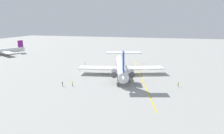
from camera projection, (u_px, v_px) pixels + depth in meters
ground at (146, 76)px, 82.61m from camera, size 388.55×388.55×0.00m
main_jetliner at (121, 67)px, 84.02m from camera, size 40.07×35.84×11.84m
airliner_mid_left at (2, 51)px, 133.54m from camera, size 26.82×27.17×8.64m
ground_crew_near_nose at (178, 84)px, 68.91m from camera, size 0.26×0.37×1.65m
ground_crew_near_tail at (72, 83)px, 69.72m from camera, size 0.29×0.37×1.73m
ground_crew_portside at (62, 83)px, 69.66m from camera, size 0.42×0.26×1.66m
ground_crew_starboard at (85, 63)px, 103.37m from camera, size 0.42×0.28×1.73m
safety_cone_nose at (143, 63)px, 105.82m from camera, size 0.40×0.40×0.55m
safety_cone_wingtip at (146, 63)px, 107.37m from camera, size 0.40×0.40×0.55m
taxiway_centreline at (140, 75)px, 83.86m from camera, size 68.30×17.10×0.01m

